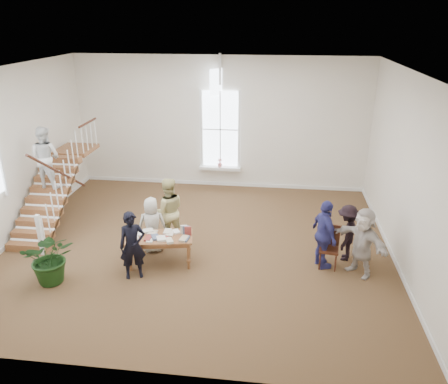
# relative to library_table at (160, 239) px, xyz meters

# --- Properties ---
(ground) EXTENTS (10.00, 10.00, 0.00)m
(ground) POSITION_rel_library_table_xyz_m (0.76, 1.01, -0.66)
(ground) COLOR #4D381E
(ground) RESTS_ON ground
(room_shell) EXTENTS (10.49, 10.00, 10.00)m
(room_shell) POSITION_rel_library_table_xyz_m (0.76, 5.40, -0.26)
(room_shell) COLOR silver
(room_shell) RESTS_ON ground
(staircase) EXTENTS (1.10, 4.10, 2.92)m
(staircase) POSITION_rel_library_table_xyz_m (-3.59, 1.76, 0.96)
(staircase) COLOR brown
(staircase) RESTS_ON ground
(library_table) EXTENTS (1.69, 1.06, 0.80)m
(library_table) POSITION_rel_library_table_xyz_m (0.00, 0.00, 0.00)
(library_table) COLOR brown
(library_table) RESTS_ON ground
(police_officer) EXTENTS (0.70, 0.59, 1.64)m
(police_officer) POSITION_rel_library_table_xyz_m (-0.45, -0.65, 0.16)
(police_officer) COLOR black
(police_officer) RESTS_ON ground
(elderly_woman) EXTENTS (0.82, 0.64, 1.47)m
(elderly_woman) POSITION_rel_library_table_xyz_m (-0.35, 0.60, 0.07)
(elderly_woman) COLOR beige
(elderly_woman) RESTS_ON ground
(person_yellow) EXTENTS (1.07, 0.96, 1.82)m
(person_yellow) POSITION_rel_library_table_xyz_m (-0.05, 1.10, 0.25)
(person_yellow) COLOR #CBC17F
(person_yellow) RESTS_ON ground
(woman_cluster_a) EXTENTS (0.78, 1.09, 1.72)m
(woman_cluster_a) POSITION_rel_library_table_xyz_m (3.91, 0.34, 0.20)
(woman_cluster_a) COLOR navy
(woman_cluster_a) RESTS_ON ground
(woman_cluster_b) EXTENTS (0.78, 1.05, 1.44)m
(woman_cluster_b) POSITION_rel_library_table_xyz_m (4.51, 0.79, 0.06)
(woman_cluster_b) COLOR black
(woman_cluster_b) RESTS_ON ground
(woman_cluster_c) EXTENTS (1.40, 1.48, 1.67)m
(woman_cluster_c) POSITION_rel_library_table_xyz_m (4.76, 0.14, 0.17)
(woman_cluster_c) COLOR beige
(woman_cluster_c) RESTS_ON ground
(floor_plant) EXTENTS (1.39, 1.30, 1.26)m
(floor_plant) POSITION_rel_library_table_xyz_m (-2.24, -1.07, -0.03)
(floor_plant) COLOR black
(floor_plant) RESTS_ON ground
(side_chair) EXTENTS (0.51, 0.51, 1.04)m
(side_chair) POSITION_rel_library_table_xyz_m (4.07, 0.43, -0.08)
(side_chair) COLOR #37180F
(side_chair) RESTS_ON ground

